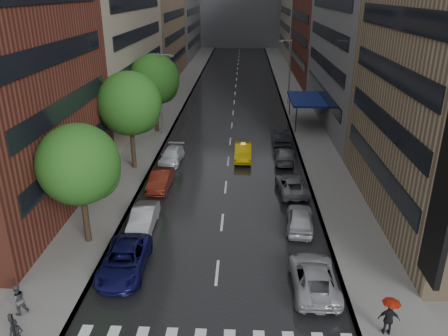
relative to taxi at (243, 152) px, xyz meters
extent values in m
plane|color=gray|center=(-1.42, -22.70, -0.75)|extent=(220.00, 220.00, 0.00)
cube|color=black|center=(-1.42, 27.30, -0.75)|extent=(14.00, 140.00, 0.01)
cube|color=gray|center=(-10.42, 27.30, -0.68)|extent=(4.00, 140.00, 0.15)
cube|color=gray|center=(7.58, 27.30, -0.68)|extent=(4.00, 140.00, 0.15)
cube|color=#937A5B|center=(-16.42, 41.30, 10.25)|extent=(8.00, 28.00, 22.00)
cube|color=slate|center=(13.58, 13.30, 11.25)|extent=(8.00, 28.00, 24.00)
cube|color=black|center=(9.68, -20.70, 5.75)|extent=(0.30, 2.20, 10.00)
cylinder|color=#382619|center=(-10.02, -15.76, 1.46)|extent=(0.40, 0.40, 4.42)
sphere|color=#1E5116|center=(-10.02, -15.76, 4.77)|extent=(5.05, 5.05, 5.05)
cylinder|color=#382619|center=(-10.02, -2.98, 1.71)|extent=(0.40, 0.40, 4.93)
sphere|color=#1E5116|center=(-10.02, -2.98, 5.41)|extent=(5.63, 5.63, 5.63)
cylinder|color=#382619|center=(-10.02, 8.30, 1.71)|extent=(0.40, 0.40, 4.92)
sphere|color=#1E5116|center=(-10.02, 8.30, 5.40)|extent=(5.63, 5.63, 5.63)
imported|color=yellow|center=(0.00, 0.00, 0.00)|extent=(1.63, 4.58, 1.50)
imported|color=#0D0D3D|center=(-6.82, -18.80, 0.00)|extent=(2.64, 5.49, 1.51)
imported|color=gray|center=(-6.82, -13.69, -0.02)|extent=(1.55, 4.44, 1.46)
imported|color=#4F180F|center=(-6.82, -7.11, -0.01)|extent=(1.75, 4.54, 1.48)
imported|color=silver|center=(-6.82, -1.18, -0.08)|extent=(2.18, 4.74, 1.34)
imported|color=#9B9BA0|center=(3.98, -19.86, -0.02)|extent=(2.44, 5.26, 1.46)
imported|color=#A5A5AA|center=(3.98, -13.27, 0.00)|extent=(2.20, 4.58, 1.51)
imported|color=slate|center=(3.98, -7.45, -0.08)|extent=(2.58, 4.97, 1.34)
imported|color=slate|center=(3.98, -0.57, -0.09)|extent=(2.15, 4.68, 1.33)
imported|color=black|center=(3.98, 4.72, 0.04)|extent=(1.77, 4.83, 1.58)
imported|color=black|center=(-10.02, -25.20, 0.24)|extent=(0.70, 0.55, 1.68)
imported|color=#454549|center=(-11.18, -22.77, 0.24)|extent=(1.03, 1.03, 1.68)
imported|color=black|center=(-11.18, -22.77, 1.05)|extent=(0.96, 0.98, 0.88)
imported|color=black|center=(6.97, -23.36, 0.25)|extent=(1.04, 0.55, 1.70)
imported|color=#B8250E|center=(6.97, -23.36, 1.05)|extent=(0.82, 0.82, 0.72)
imported|color=black|center=(-9.02, -26.79, 2.40)|extent=(0.18, 0.15, 0.90)
cylinder|color=gray|center=(-9.22, 7.30, 3.90)|extent=(0.18, 0.18, 9.00)
cube|color=gray|center=(-7.82, 7.30, 8.10)|extent=(0.50, 0.22, 0.16)
cylinder|color=gray|center=(6.38, 22.30, 3.90)|extent=(0.18, 0.18, 9.00)
cube|color=gray|center=(4.98, 22.30, 8.10)|extent=(0.50, 0.22, 0.16)
cube|color=navy|center=(7.58, 12.30, 2.40)|extent=(4.00, 8.00, 0.25)
cylinder|color=black|center=(5.98, 8.50, 0.90)|extent=(0.12, 0.12, 3.00)
cylinder|color=black|center=(5.98, 16.10, 0.90)|extent=(0.12, 0.12, 3.00)
camera|label=1|loc=(-0.04, -39.99, 14.59)|focal=35.00mm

